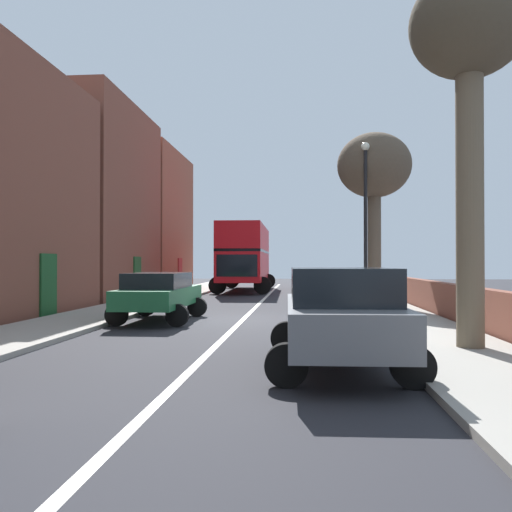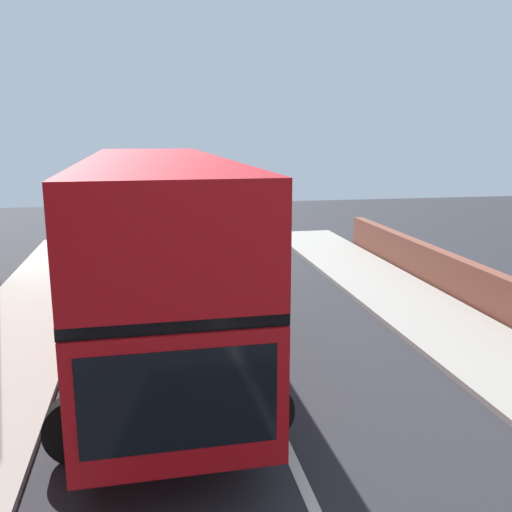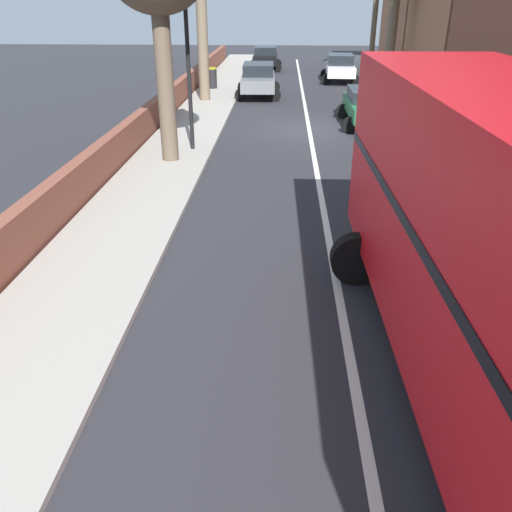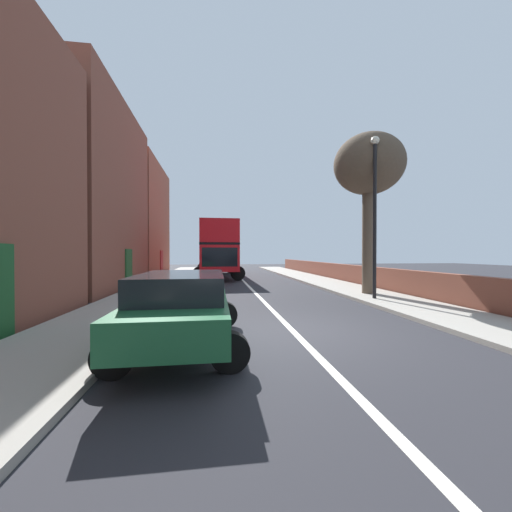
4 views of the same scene
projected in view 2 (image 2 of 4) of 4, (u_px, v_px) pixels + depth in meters
The scene contains 1 object.
double_decker_bus at pixel (158, 244), 11.17m from camera, with size 3.70×10.84×4.06m.
Camera 2 is at (-1.85, 5.67, 4.53)m, focal length 39.47 mm.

